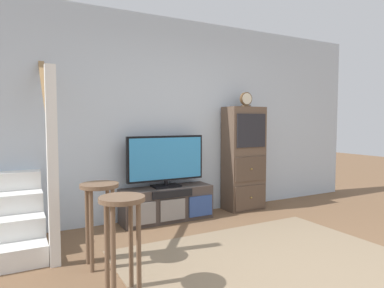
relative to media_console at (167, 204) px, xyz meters
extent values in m
plane|color=brown|center=(0.30, -2.19, -0.22)|extent=(20.00, 20.00, 0.00)
cube|color=silver|center=(0.30, 0.27, 1.13)|extent=(6.40, 0.12, 2.70)
cube|color=#847056|center=(0.30, -1.59, -0.22)|extent=(2.60, 1.80, 0.01)
cube|color=#423833|center=(0.00, 0.01, 0.00)|extent=(1.21, 0.36, 0.44)
cube|color=gray|center=(-0.40, -0.18, -0.04)|extent=(0.34, 0.02, 0.27)
cube|color=gray|center=(0.00, -0.18, -0.04)|extent=(0.34, 0.02, 0.27)
cube|color=#2D4784|center=(0.40, -0.18, -0.04)|extent=(0.34, 0.02, 0.27)
cube|color=black|center=(0.00, -0.18, 0.17)|extent=(0.55, 0.02, 0.09)
cube|color=black|center=(0.00, 0.03, 0.23)|extent=(0.36, 0.22, 0.02)
cylinder|color=black|center=(0.00, 0.03, 0.28)|extent=(0.05, 0.05, 0.06)
cube|color=black|center=(0.00, 0.03, 0.60)|extent=(1.06, 0.05, 0.59)
cube|color=#338CCC|center=(0.00, 0.00, 0.60)|extent=(1.01, 0.01, 0.54)
cube|color=brown|center=(1.25, 0.02, 0.54)|extent=(0.58, 0.34, 1.52)
cube|color=#4E3C2F|center=(1.25, -0.16, -0.01)|extent=(0.53, 0.02, 0.35)
sphere|color=olive|center=(1.25, -0.18, -0.01)|extent=(0.03, 0.03, 0.03)
cube|color=#4E3C2F|center=(1.25, -0.16, 0.40)|extent=(0.53, 0.02, 0.35)
sphere|color=olive|center=(1.25, -0.18, 0.40)|extent=(0.03, 0.03, 0.03)
cube|color=#232328|center=(1.25, -0.16, 0.95)|extent=(0.49, 0.02, 0.48)
cube|color=#4C3823|center=(1.27, 0.00, 1.31)|extent=(0.11, 0.08, 0.02)
cylinder|color=brown|center=(1.27, 0.00, 1.41)|extent=(0.19, 0.04, 0.19)
cylinder|color=beige|center=(1.27, -0.03, 1.41)|extent=(0.16, 0.01, 0.16)
cube|color=white|center=(-1.45, -0.79, 0.68)|extent=(0.09, 0.09, 1.80)
cube|color=#9E7547|center=(-1.45, -0.14, 1.48)|extent=(0.06, 1.33, 0.99)
cylinder|color=brown|center=(-1.15, -1.70, 0.14)|extent=(0.04, 0.04, 0.72)
cylinder|color=brown|center=(-0.97, -1.70, 0.14)|extent=(0.04, 0.04, 0.72)
cylinder|color=brown|center=(-1.15, -1.51, 0.14)|extent=(0.04, 0.04, 0.72)
cylinder|color=brown|center=(-0.97, -1.51, 0.14)|extent=(0.04, 0.04, 0.72)
cylinder|color=brown|center=(-1.06, -1.60, 0.51)|extent=(0.34, 0.34, 0.03)
cylinder|color=brown|center=(-1.18, -1.08, 0.14)|extent=(0.04, 0.04, 0.72)
cylinder|color=brown|center=(-0.99, -1.08, 0.14)|extent=(0.04, 0.04, 0.72)
cylinder|color=brown|center=(-1.18, -0.90, 0.14)|extent=(0.04, 0.04, 0.72)
cylinder|color=brown|center=(-0.99, -0.90, 0.14)|extent=(0.04, 0.04, 0.72)
cylinder|color=brown|center=(-1.09, -0.99, 0.51)|extent=(0.34, 0.34, 0.03)
camera|label=1|loc=(-1.74, -3.98, 1.08)|focal=31.32mm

